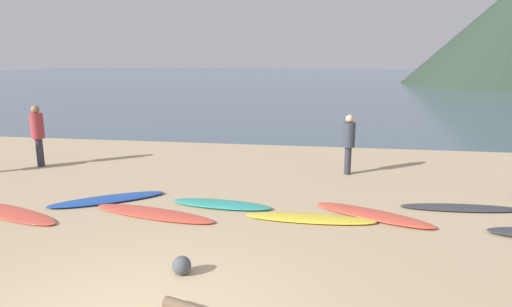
{
  "coord_description": "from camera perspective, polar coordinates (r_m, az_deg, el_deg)",
  "views": [
    {
      "loc": [
        2.04,
        -3.79,
        3.0
      ],
      "look_at": [
        0.31,
        6.91,
        0.6
      ],
      "focal_mm": 30.69,
      "sensor_mm": 36.0,
      "label": 1
    }
  ],
  "objects": [
    {
      "name": "surfboard_3",
      "position": [
        8.78,
        -13.25,
        -7.59
      ],
      "size": [
        2.69,
        1.12,
        0.07
      ],
      "primitive_type": "ellipsoid",
      "rotation": [
        0.0,
        0.0,
        -0.22
      ],
      "color": "#D84C38",
      "rests_on": "ground"
    },
    {
      "name": "surfboard_6",
      "position": [
        8.74,
        14.95,
        -7.7
      ],
      "size": [
        2.36,
        1.55,
        0.09
      ],
      "primitive_type": "ellipsoid",
      "rotation": [
        0.0,
        0.0,
        -0.45
      ],
      "color": "#D84C38",
      "rests_on": "ground"
    },
    {
      "name": "person_2",
      "position": [
        11.49,
        11.99,
        1.8
      ],
      "size": [
        0.32,
        0.32,
        1.56
      ],
      "rotation": [
        0.0,
        0.0,
        6.2
      ],
      "color": "#2D2D38",
      "rests_on": "ground"
    },
    {
      "name": "surfboard_4",
      "position": [
        9.06,
        -4.57,
        -6.6
      ],
      "size": [
        2.15,
        0.73,
        0.09
      ],
      "primitive_type": "ellipsoid",
      "rotation": [
        0.0,
        0.0,
        -0.09
      ],
      "color": "teal",
      "rests_on": "ground"
    },
    {
      "name": "surfboard_7",
      "position": [
        9.77,
        25.09,
        -6.42
      ],
      "size": [
        2.39,
        0.61,
        0.07
      ],
      "primitive_type": "ellipsoid",
      "rotation": [
        0.0,
        0.0,
        0.06
      ],
      "color": "#333338",
      "rests_on": "ground"
    },
    {
      "name": "person_1",
      "position": [
        13.49,
        -26.59,
        2.68
      ],
      "size": [
        0.35,
        0.35,
        1.71
      ],
      "rotation": [
        0.0,
        0.0,
        3.28
      ],
      "color": "#2D2D38",
      "rests_on": "ground"
    },
    {
      "name": "surfboard_2",
      "position": [
        9.85,
        -18.78,
        -5.67
      ],
      "size": [
        2.29,
        1.8,
        0.09
      ],
      "primitive_type": "ellipsoid",
      "rotation": [
        0.0,
        0.0,
        0.59
      ],
      "color": "#1E479E",
      "rests_on": "ground"
    },
    {
      "name": "ocean_water",
      "position": [
        64.88,
        7.45,
        9.74
      ],
      "size": [
        140.0,
        100.0,
        0.01
      ],
      "primitive_type": "cube",
      "color": "#475B6B",
      "rests_on": "ground"
    },
    {
      "name": "ground_plane",
      "position": [
        14.28,
        0.73,
        -0.05
      ],
      "size": [
        120.0,
        120.0,
        0.2
      ],
      "primitive_type": "cube",
      "color": "tan",
      "rests_on": "ground"
    },
    {
      "name": "surfboard_1",
      "position": [
        9.83,
        -29.37,
        -6.75
      ],
      "size": [
        2.62,
        1.4,
        0.06
      ],
      "primitive_type": "ellipsoid",
      "rotation": [
        0.0,
        0.0,
        -0.34
      ],
      "color": "#D84C38",
      "rests_on": "ground"
    },
    {
      "name": "beach_rock_near",
      "position": [
        6.43,
        -9.67,
        -14.18
      ],
      "size": [
        0.27,
        0.27,
        0.27
      ],
      "primitive_type": "sphere",
      "color": "#474C51",
      "rests_on": "ground"
    },
    {
      "name": "surfboard_5",
      "position": [
        8.35,
        7.03,
        -8.37
      ],
      "size": [
        2.45,
        0.53,
        0.08
      ],
      "primitive_type": "ellipsoid",
      "rotation": [
        0.0,
        0.0,
        -0.0
      ],
      "color": "yellow",
      "rests_on": "ground"
    }
  ]
}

